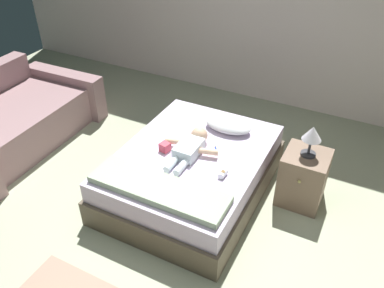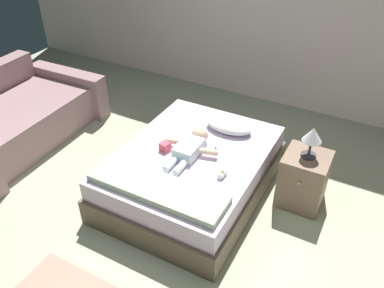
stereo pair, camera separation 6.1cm
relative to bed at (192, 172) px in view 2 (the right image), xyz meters
name	(u,v)px [view 2 (the right image)]	position (x,y,z in m)	size (l,w,h in m)	color
ground_plane	(138,240)	(-0.11, -0.80, -0.23)	(8.00, 8.00, 0.00)	#A6AD8D
wall_behind_bed	(269,3)	(-0.11, 2.20, 1.07)	(8.00, 0.12, 2.59)	silver
bed	(192,172)	(0.00, 0.00, 0.00)	(1.33, 1.75, 0.47)	brown
pillow	(229,126)	(0.15, 0.52, 0.30)	(0.48, 0.28, 0.11)	silver
baby	(191,146)	(-0.02, 0.01, 0.30)	(0.55, 0.64, 0.16)	silver
toothbrush	(216,150)	(0.19, 0.14, 0.25)	(0.08, 0.12, 0.02)	blue
couch	(13,119)	(-2.27, -0.17, 0.04)	(1.24, 1.91, 0.76)	gray
nightstand	(303,179)	(0.99, 0.36, 0.04)	(0.40, 0.43, 0.54)	#7B624E
lamp	(312,137)	(0.99, 0.36, 0.52)	(0.17, 0.17, 0.30)	#333338
blanket	(157,188)	(0.00, -0.61, 0.27)	(1.20, 0.35, 0.06)	#9FB396
toy_block	(165,147)	(-0.24, -0.09, 0.28)	(0.10, 0.10, 0.08)	#D34353
baby_bottle	(222,174)	(0.40, -0.18, 0.27)	(0.06, 0.10, 0.08)	white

